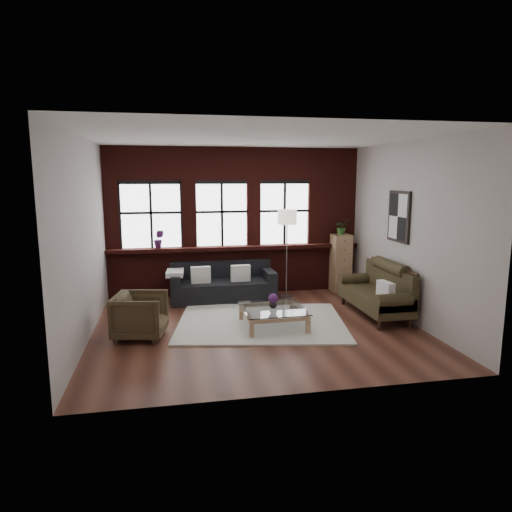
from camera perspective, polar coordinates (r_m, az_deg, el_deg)
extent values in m
plane|color=#49241A|center=(7.98, 0.11, -8.92)|extent=(5.50, 5.50, 0.00)
plane|color=white|center=(7.58, 0.12, 14.64)|extent=(5.50, 5.50, 0.00)
plane|color=#BBB3AE|center=(10.07, -2.62, 4.32)|extent=(5.50, 0.00, 5.50)
plane|color=#BBB3AE|center=(5.22, 5.40, -0.85)|extent=(5.50, 0.00, 5.50)
plane|color=#BBB3AE|center=(7.59, -20.72, 1.90)|extent=(0.00, 5.00, 5.00)
plane|color=#BBB3AE|center=(8.58, 18.48, 2.87)|extent=(0.00, 5.00, 5.00)
cube|color=#43130F|center=(9.99, -2.47, 1.04)|extent=(5.50, 0.30, 0.08)
cube|color=beige|center=(8.21, 0.63, -8.27)|extent=(3.26, 2.76, 0.03)
cube|color=white|center=(9.45, -6.92, -2.35)|extent=(0.40, 0.15, 0.34)
cube|color=white|center=(9.54, -1.95, -2.16)|extent=(0.41, 0.16, 0.34)
cube|color=white|center=(8.25, 15.88, -4.27)|extent=(0.18, 0.39, 0.34)
imported|color=#3C301E|center=(7.63, -14.25, -7.24)|extent=(0.93, 0.92, 0.73)
imported|color=#B2B2B2|center=(7.86, 2.16, -6.03)|extent=(0.16, 0.16, 0.14)
sphere|color=#5D246B|center=(7.83, 2.16, -5.31)|extent=(0.17, 0.17, 0.17)
cube|color=#A47E59|center=(10.47, 10.53, -0.88)|extent=(0.40, 0.40, 1.30)
imported|color=#2D5923|center=(10.35, 10.68, 3.61)|extent=(0.35, 0.31, 0.35)
imported|color=#5D246B|center=(9.82, -12.05, 2.08)|extent=(0.25, 0.22, 0.40)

